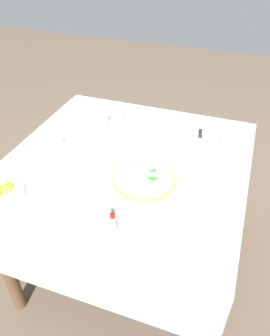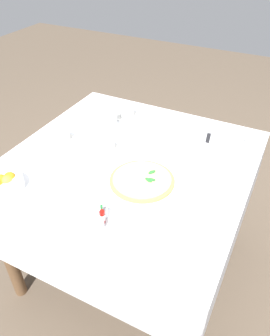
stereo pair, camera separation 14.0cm
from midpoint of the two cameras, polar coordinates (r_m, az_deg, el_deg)
name	(u,v)px [view 2 (the right image)]	position (r m, az deg, el deg)	size (l,w,h in m)	color
ground_plane	(130,262)	(2.01, 1.23, -15.94)	(8.00, 8.00, 0.00)	brown
dining_table	(129,183)	(1.57, 1.52, -2.72)	(1.06, 1.06, 0.74)	white
pizza_plate	(142,183)	(1.34, 4.21, -2.66)	(0.35, 0.35, 0.02)	white
pizza	(142,180)	(1.33, 4.25, -2.20)	(0.26, 0.26, 0.02)	tan
coffee_cup_near_left	(127,112)	(1.80, 0.82, 9.64)	(0.13, 0.13, 0.07)	white
coffee_cup_far_right	(62,136)	(1.62, -10.17, 5.32)	(0.13, 0.13, 0.06)	white
coffee_cup_center_back	(106,146)	(1.53, -2.42, 3.75)	(0.13, 0.13, 0.06)	white
water_glass_right_edge	(235,147)	(1.56, 19.37, 3.28)	(0.07, 0.07, 0.12)	white
water_glass_near_right	(110,117)	(1.71, -2.01, 8.70)	(0.07, 0.07, 0.11)	white
napkin_folded	(209,136)	(1.69, 14.98, 5.35)	(0.24, 0.18, 0.02)	white
dinner_knife	(209,133)	(1.69, 15.07, 5.80)	(0.20, 0.05, 0.01)	silver
citrus_bowl	(4,183)	(1.39, -19.08, -2.59)	(0.15, 0.15, 0.07)	white
hot_sauce_bottle	(102,216)	(1.17, -2.26, -8.37)	(0.02, 0.02, 0.08)	#B7140F
salt_shaker	(104,211)	(1.20, -2.03, -7.66)	(0.03, 0.03, 0.06)	white
pepper_shaker	(101,224)	(1.16, -2.49, -9.72)	(0.03, 0.03, 0.06)	white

